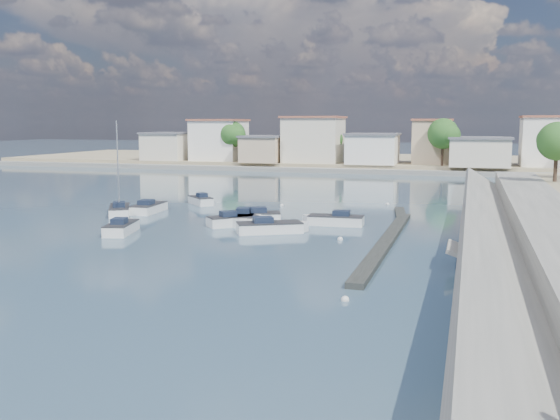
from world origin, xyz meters
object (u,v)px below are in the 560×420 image
object	(u,v)px
motorboat_a	(122,228)
sailboat	(120,210)
motorboat_c	(333,221)
motorboat_g	(243,219)
motorboat_e	(150,208)
motorboat_b	(235,221)
motorboat_d	(250,218)
motorboat_h	(273,228)
motorboat_f	(200,201)

from	to	relation	value
motorboat_a	sailboat	bearing A→B (deg)	122.42
motorboat_c	motorboat_g	size ratio (longest dim) A/B	0.91
motorboat_e	motorboat_a	bearing A→B (deg)	-71.86
motorboat_b	sailboat	world-z (taller)	sailboat
sailboat	motorboat_d	bearing A→B (deg)	-2.53
motorboat_h	motorboat_g	bearing A→B (deg)	137.86
motorboat_g	motorboat_b	bearing A→B (deg)	-99.91
motorboat_c	motorboat_f	world-z (taller)	same
motorboat_a	motorboat_d	world-z (taller)	same
motorboat_a	motorboat_c	distance (m)	17.32
motorboat_g	sailboat	world-z (taller)	sailboat
motorboat_a	motorboat_c	xyz separation A→B (m)	(15.08, 8.53, 0.00)
motorboat_d	sailboat	xyz separation A→B (m)	(-13.30, 0.59, 0.04)
motorboat_b	motorboat_g	size ratio (longest dim) A/B	0.75
motorboat_a	motorboat_f	xyz separation A→B (m)	(-1.28, 17.70, -0.00)
motorboat_a	motorboat_g	distance (m)	10.27
motorboat_b	motorboat_g	bearing A→B (deg)	80.09
motorboat_c	motorboat_h	distance (m)	6.23
motorboat_b	motorboat_d	xyz separation A→B (m)	(0.51, 2.26, -0.00)
motorboat_f	motorboat_e	bearing A→B (deg)	-109.06
motorboat_b	motorboat_e	bearing A→B (deg)	154.67
motorboat_d	motorboat_e	world-z (taller)	same
motorboat_e	motorboat_c	bearing A→B (deg)	-7.51
motorboat_f	sailboat	world-z (taller)	sailboat
motorboat_b	motorboat_a	bearing A→B (deg)	-141.22
motorboat_e	motorboat_g	distance (m)	11.77
motorboat_d	motorboat_b	bearing A→B (deg)	-102.62
motorboat_c	motorboat_e	size ratio (longest dim) A/B	0.93
motorboat_a	motorboat_e	bearing A→B (deg)	108.14
motorboat_h	motorboat_f	bearing A→B (deg)	131.70
motorboat_a	motorboat_d	xyz separation A→B (m)	(7.78, 8.10, -0.00)
motorboat_a	motorboat_h	distance (m)	11.86
motorboat_c	motorboat_g	world-z (taller)	same
motorboat_c	motorboat_g	bearing A→B (deg)	-168.83
motorboat_b	motorboat_g	distance (m)	1.20
motorboat_b	motorboat_d	size ratio (longest dim) A/B	0.80
motorboat_a	motorboat_f	size ratio (longest dim) A/B	1.32
motorboat_a	motorboat_g	xyz separation A→B (m)	(7.48, 7.03, 0.00)
motorboat_c	sailboat	distance (m)	20.60
motorboat_g	motorboat_h	bearing A→B (deg)	-42.14
motorboat_d	motorboat_e	size ratio (longest dim) A/B	0.95
motorboat_f	motorboat_g	world-z (taller)	same
motorboat_a	motorboat_b	bearing A→B (deg)	38.78
motorboat_c	motorboat_e	xyz separation A→B (m)	(-18.68, 2.46, -0.00)
motorboat_a	motorboat_h	xyz separation A→B (m)	(11.31, 3.57, -0.00)
motorboat_f	sailboat	distance (m)	9.96
motorboat_a	motorboat_c	world-z (taller)	same
motorboat_a	sailboat	size ratio (longest dim) A/B	0.55
motorboat_d	motorboat_f	distance (m)	13.20
motorboat_b	motorboat_f	world-z (taller)	same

